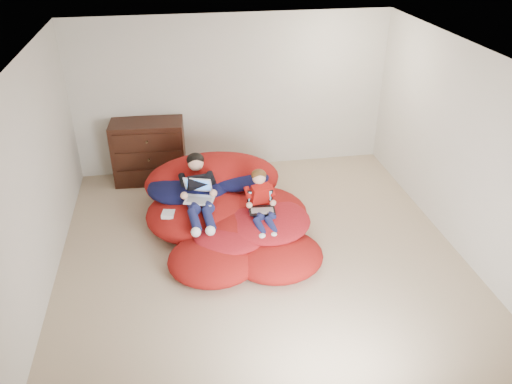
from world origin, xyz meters
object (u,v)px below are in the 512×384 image
Objects in this scene: dresser at (149,152)px; laptop_white at (199,193)px; older_boy at (198,188)px; laptop_black at (261,204)px; younger_boy at (261,200)px; beanbag_pile at (227,212)px.

dresser reaches higher than laptop_white.
older_boy is 0.86m from laptop_black.
laptop_white is at bearing 160.71° from laptop_black.
dresser is 1.41× the size of younger_boy.
beanbag_pile is at bearing 141.53° from younger_boy.
dresser is at bearing 126.50° from younger_boy.
laptop_black is (0.77, -0.27, -0.08)m from laptop_white.
older_boy is 0.10m from laptop_white.
laptop_white is (-0.77, 0.27, 0.02)m from younger_boy.
laptop_black is (1.44, -1.95, 0.05)m from dresser.
dresser reaches higher than younger_boy.
older_boy is 1.46× the size of younger_boy.
dresser is at bearing 126.48° from laptop_black.
younger_boy is at bearing -19.19° from laptop_white.
younger_boy reaches higher than beanbag_pile.
dresser is 2.42m from laptop_black.
older_boy is at bearing -67.04° from dresser.
older_boy is 2.55× the size of laptop_white.
dresser is 1.94m from beanbag_pile.
younger_boy is (0.77, -0.37, -0.04)m from older_boy.
laptop_black is (0.00, -0.00, -0.06)m from younger_boy.
beanbag_pile is 2.10× the size of older_boy.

